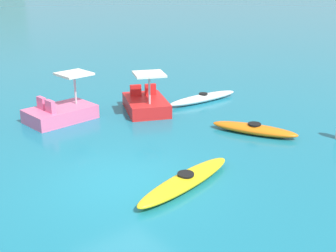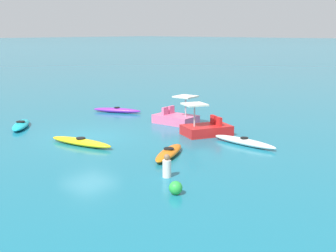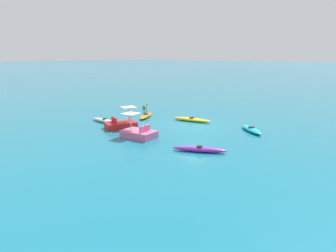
% 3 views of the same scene
% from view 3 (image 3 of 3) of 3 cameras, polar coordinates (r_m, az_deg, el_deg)
% --- Properties ---
extents(ground_plane, '(600.00, 600.00, 0.00)m').
position_cam_3_polar(ground_plane, '(24.99, 5.03, 0.09)').
color(ground_plane, '#19728C').
extents(kayak_white, '(3.53, 0.79, 0.37)m').
position_cam_3_polar(kayak_white, '(26.56, -12.04, 0.99)').
color(kayak_white, white).
rests_on(kayak_white, ground_plane).
extents(kayak_yellow, '(3.65, 1.35, 0.37)m').
position_cam_3_polar(kayak_yellow, '(26.57, 4.60, 1.25)').
color(kayak_yellow, yellow).
rests_on(kayak_yellow, ground_plane).
extents(kayak_purple, '(3.20, 1.97, 0.37)m').
position_cam_3_polar(kayak_purple, '(18.21, 6.06, -4.46)').
color(kayak_purple, purple).
rests_on(kayak_purple, ground_plane).
extents(kayak_cyan, '(2.75, 2.50, 0.37)m').
position_cam_3_polar(kayak_cyan, '(23.81, 15.69, -0.63)').
color(kayak_cyan, '#19B7C6').
rests_on(kayak_cyan, ground_plane).
extents(kayak_orange, '(1.85, 2.96, 0.37)m').
position_cam_3_polar(kayak_orange, '(28.19, -4.29, 1.96)').
color(kayak_orange, orange).
rests_on(kayak_orange, ground_plane).
extents(pedal_boat_red, '(2.38, 2.81, 1.68)m').
position_cam_3_polar(pedal_boat_red, '(24.26, -9.00, 0.38)').
color(pedal_boat_red, red).
rests_on(pedal_boat_red, ground_plane).
extents(pedal_boat_pink, '(2.55, 1.70, 1.68)m').
position_cam_3_polar(pedal_boat_pink, '(21.34, -5.67, -1.30)').
color(pedal_boat_pink, pink).
rests_on(pedal_boat_pink, ground_plane).
extents(buoy_green, '(0.45, 0.45, 0.45)m').
position_cam_3_polar(buoy_green, '(32.69, -4.58, 3.64)').
color(buoy_green, green).
rests_on(buoy_green, ground_plane).
extents(person_near_shore, '(0.44, 0.44, 0.88)m').
position_cam_3_polar(person_near_shore, '(30.89, -4.09, 3.38)').
color(person_near_shore, silver).
rests_on(person_near_shore, ground_plane).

